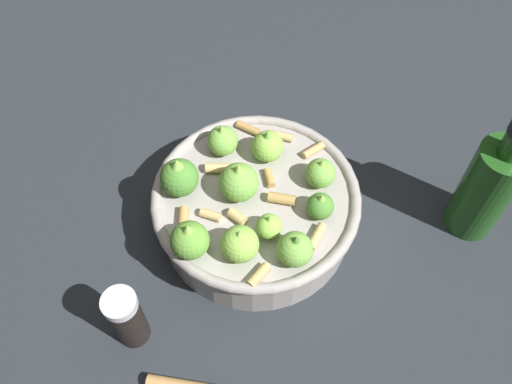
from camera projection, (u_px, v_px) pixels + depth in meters
ground_plane at (256, 224)px, 0.72m from camera, size 2.40×2.40×0.00m
cooking_pan at (254, 206)px, 0.68m from camera, size 0.25×0.25×0.12m
pepper_shaker at (127, 318)px, 0.60m from camera, size 0.04×0.04×0.10m
olive_oil_bottle at (488, 187)px, 0.65m from camera, size 0.06×0.06×0.19m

